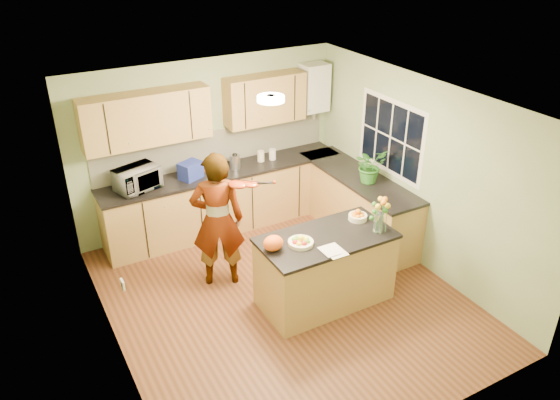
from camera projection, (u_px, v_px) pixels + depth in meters
floor at (284, 298)px, 6.76m from camera, size 4.50×4.50×0.00m
ceiling at (284, 103)px, 5.60m from camera, size 4.00×4.50×0.02m
wall_back at (208, 145)px, 7.92m from camera, size 4.00×0.02×2.50m
wall_front at (420, 325)px, 4.44m from camera, size 4.00×0.02×2.50m
wall_left at (106, 257)px, 5.32m from camera, size 0.02×4.50×2.50m
wall_right at (419, 173)px, 7.04m from camera, size 0.02×4.50×2.50m
back_counter at (225, 199)px, 8.10m from camera, size 3.64×0.62×0.94m
right_counter at (357, 205)px, 7.93m from camera, size 0.62×2.24×0.94m
splashback at (215, 147)px, 7.98m from camera, size 3.60×0.02×0.52m
upper_cabinets at (198, 110)px, 7.44m from camera, size 3.20×0.34×0.70m
boiler at (314, 88)px, 8.23m from camera, size 0.40×0.30×0.86m
window_right at (391, 137)px, 7.36m from camera, size 0.01×1.30×1.05m
light_switch at (123, 284)px, 4.84m from camera, size 0.02×0.09×0.09m
ceiling_lamp at (271, 99)px, 5.85m from camera, size 0.30×0.30×0.07m
peninsula_island at (325, 269)px, 6.52m from camera, size 1.59×0.81×0.91m
fruit_dish at (301, 241)px, 6.14m from camera, size 0.29×0.29×0.10m
orange_bowl at (358, 215)px, 6.63m from camera, size 0.23×0.23×0.13m
flower_vase at (380, 206)px, 6.27m from camera, size 0.27×0.27×0.50m
orange_bag at (273, 243)px, 6.01m from camera, size 0.26×0.24×0.18m
papers at (334, 251)px, 6.03m from camera, size 0.21×0.29×0.01m
violinist at (218, 220)px, 6.67m from camera, size 0.76×0.63×1.79m
violin at (238, 184)px, 6.34m from camera, size 0.62×0.53×0.15m
microwave at (137, 179)px, 7.26m from camera, size 0.65×0.53×0.31m
blue_box at (191, 170)px, 7.58m from camera, size 0.37×0.33×0.24m
kettle at (235, 161)px, 7.88m from camera, size 0.15×0.15×0.28m
jar_cream at (261, 156)px, 8.13m from camera, size 0.12×0.12×0.16m
jar_white at (272, 154)px, 8.19m from camera, size 0.11×0.11×0.16m
potted_plant at (370, 165)px, 7.43m from camera, size 0.44×0.38×0.49m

